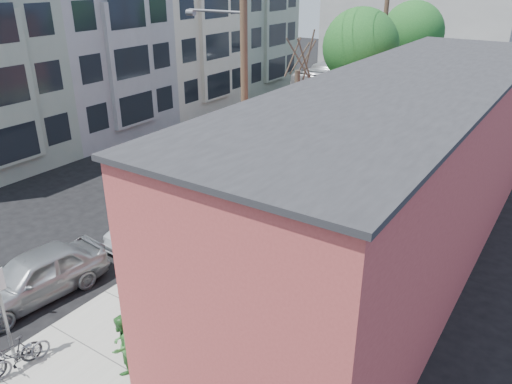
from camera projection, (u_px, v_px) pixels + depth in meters
The scene contains 27 objects.
ground at pixel (111, 251), 18.56m from camera, with size 120.00×120.00×0.00m, color black.
sidewalk at pixel (341, 179), 24.73m from camera, with size 4.50×58.00×0.15m, color #A5A599.
cafe_building at pixel (403, 177), 16.46m from camera, with size 6.60×20.20×6.61m.
apartment_row at pixel (144, 52), 33.36m from camera, with size 6.30×32.00×9.00m.
end_cap_building at pixel (421, 9), 49.03m from camera, with size 18.00×8.00×12.00m, color #9F9F9A.
sign_post at pixel (2, 306), 12.55m from camera, with size 0.07×0.45×2.80m.
parking_meter_near at pixel (154, 244), 17.07m from camera, with size 0.14×0.14×1.24m.
parking_meter_far at pixel (270, 175), 22.74m from camera, with size 0.14×0.14×1.24m.
utility_pole_near at pixel (243, 88), 19.13m from camera, with size 3.57×0.28×10.00m.
utility_pole_far at pixel (383, 46), 30.31m from camera, with size 1.80×0.28×10.00m.
tree_bare at pixel (296, 131), 22.64m from camera, with size 0.24×0.24×5.45m.
tree_leafy_mid at pixel (360, 47), 26.64m from camera, with size 4.05×4.05×7.69m.
tree_leafy_far at pixel (412, 33), 33.41m from camera, with size 4.13×4.13×7.62m.
patio_chair_a at pixel (176, 351), 12.83m from camera, with size 0.50×0.50×0.88m, color #134525, non-canonical shape.
patio_chair_b at pixel (164, 361), 12.53m from camera, with size 0.50×0.50×0.88m, color #134525, non-canonical shape.
patron_grey at pixel (253, 250), 16.59m from camera, with size 0.65×0.43×1.78m, color gray.
patron_green at pixel (122, 345), 12.50m from camera, with size 0.80×0.63×1.65m, color #2E722D.
cyclist at pixel (205, 249), 16.59m from camera, with size 1.21×0.69×1.87m, color brown.
cyclist_bike at pixel (205, 261), 16.79m from camera, with size 0.58×1.67×0.88m, color black.
parked_bike_a at pixel (13, 356), 12.67m from camera, with size 0.42×1.50×0.90m, color black.
parked_bike_b at pixel (21, 355), 12.74m from camera, with size 0.54×1.54×0.81m, color slate.
car_0 at pixel (35, 276), 15.65m from camera, with size 1.84×4.57×1.56m, color #9EA2A5.
car_1 at pixel (155, 224), 19.08m from camera, with size 1.40×4.00×1.32m, color #A8ACAF.
car_2 at pixel (230, 178), 23.06m from camera, with size 2.16×5.30×1.54m, color black.
car_3 at pixel (300, 143), 27.66m from camera, with size 2.59×5.63×1.56m, color #B8BDC0.
car_4 at pixel (343, 120), 31.95m from camera, with size 1.62×4.65×1.53m, color silver.
bus at pixel (340, 82), 38.90m from camera, with size 2.64×11.29×3.14m, color white.
Camera 1 is at (13.39, -10.36, 9.57)m, focal length 35.00 mm.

